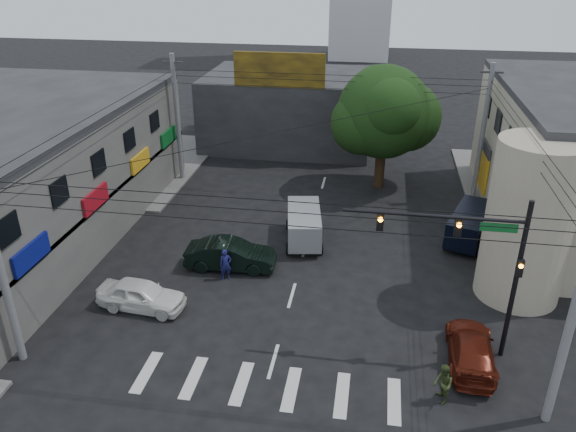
% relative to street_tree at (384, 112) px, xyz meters
% --- Properties ---
extents(ground, '(160.00, 160.00, 0.00)m').
position_rel_street_tree_xyz_m(ground, '(-4.00, -17.00, -5.47)').
color(ground, black).
rests_on(ground, ground).
extents(sidewalk_far_left, '(16.00, 16.00, 0.15)m').
position_rel_street_tree_xyz_m(sidewalk_far_left, '(-22.00, 1.00, -5.40)').
color(sidewalk_far_left, '#514F4C').
rests_on(sidewalk_far_left, ground).
extents(corner_column, '(4.00, 4.00, 8.00)m').
position_rel_street_tree_xyz_m(corner_column, '(7.00, -13.00, -1.47)').
color(corner_column, gray).
rests_on(corner_column, ground).
extents(building_far, '(14.00, 10.00, 6.00)m').
position_rel_street_tree_xyz_m(building_far, '(-8.00, 9.00, -2.47)').
color(building_far, '#232326').
rests_on(building_far, ground).
extents(billboard, '(7.00, 0.30, 2.60)m').
position_rel_street_tree_xyz_m(billboard, '(-8.00, 4.10, 1.83)').
color(billboard, olive).
rests_on(billboard, building_far).
extents(street_tree, '(6.40, 6.40, 8.70)m').
position_rel_street_tree_xyz_m(street_tree, '(0.00, 0.00, 0.00)').
color(street_tree, black).
rests_on(street_tree, ground).
extents(traffic_gantry, '(7.10, 0.35, 7.20)m').
position_rel_street_tree_xyz_m(traffic_gantry, '(3.82, -18.00, -0.64)').
color(traffic_gantry, black).
rests_on(traffic_gantry, ground).
extents(utility_pole_near_right, '(0.32, 0.32, 9.20)m').
position_rel_street_tree_xyz_m(utility_pole_near_right, '(6.50, -21.50, -0.87)').
color(utility_pole_near_right, '#59595B').
rests_on(utility_pole_near_right, ground).
extents(utility_pole_far_left, '(0.32, 0.32, 9.20)m').
position_rel_street_tree_xyz_m(utility_pole_far_left, '(-14.50, -1.00, -0.87)').
color(utility_pole_far_left, '#59595B').
rests_on(utility_pole_far_left, ground).
extents(utility_pole_far_right, '(0.32, 0.32, 9.20)m').
position_rel_street_tree_xyz_m(utility_pole_far_right, '(6.50, -1.00, -0.87)').
color(utility_pole_far_right, '#59595B').
rests_on(utility_pole_far_right, ground).
extents(dark_sedan, '(2.17, 4.99, 1.59)m').
position_rel_street_tree_xyz_m(dark_sedan, '(-7.67, -12.86, -4.68)').
color(dark_sedan, black).
rests_on(dark_sedan, ground).
extents(white_compact, '(2.46, 4.55, 1.45)m').
position_rel_street_tree_xyz_m(white_compact, '(-10.93, -17.19, -4.75)').
color(white_compact, white).
rests_on(white_compact, ground).
extents(maroon_sedan, '(2.26, 4.73, 1.32)m').
position_rel_street_tree_xyz_m(maroon_sedan, '(4.10, -18.68, -4.81)').
color(maroon_sedan, '#4E150B').
rests_on(maroon_sedan, ground).
extents(silver_minivan, '(5.06, 3.30, 1.92)m').
position_rel_street_tree_xyz_m(silver_minivan, '(-4.20, -9.19, -4.51)').
color(silver_minivan, '#919498').
rests_on(silver_minivan, ground).
extents(navy_van, '(5.86, 4.73, 1.90)m').
position_rel_street_tree_xyz_m(navy_van, '(5.35, -7.60, -4.52)').
color(navy_van, black).
rests_on(navy_van, ground).
extents(traffic_officer, '(0.91, 0.85, 1.70)m').
position_rel_street_tree_xyz_m(traffic_officer, '(-7.64, -14.00, -4.62)').
color(traffic_officer, '#15174C').
rests_on(traffic_officer, ground).
extents(pedestrian_olive, '(1.10, 0.99, 1.68)m').
position_rel_street_tree_xyz_m(pedestrian_olive, '(2.75, -21.21, -4.63)').
color(pedestrian_olive, '#33421E').
rests_on(pedestrian_olive, ground).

